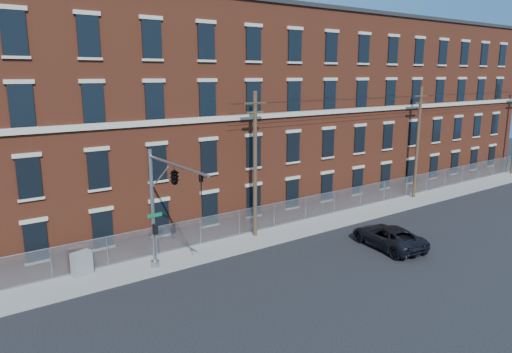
{
  "coord_description": "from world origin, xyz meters",
  "views": [
    {
      "loc": [
        -16.24,
        -19.85,
        11.18
      ],
      "look_at": [
        0.93,
        4.0,
        4.77
      ],
      "focal_mm": 32.91,
      "sensor_mm": 36.0,
      "label": 1
    }
  ],
  "objects_px": {
    "utility_pole_near": "(255,162)",
    "utility_cabinet": "(82,263)",
    "traffic_signal_mast": "(169,187)",
    "pickup_truck": "(388,237)"
  },
  "relations": [
    {
      "from": "utility_pole_near",
      "to": "pickup_truck",
      "type": "height_order",
      "value": "utility_pole_near"
    },
    {
      "from": "traffic_signal_mast",
      "to": "utility_cabinet",
      "type": "xyz_separation_m",
      "value": [
        -3.78,
        3.7,
        -4.58
      ]
    },
    {
      "from": "traffic_signal_mast",
      "to": "utility_cabinet",
      "type": "relative_size",
      "value": 5.12
    },
    {
      "from": "pickup_truck",
      "to": "utility_cabinet",
      "type": "distance_m",
      "value": 19.06
    },
    {
      "from": "traffic_signal_mast",
      "to": "utility_pole_near",
      "type": "bearing_deg",
      "value": 23.14
    },
    {
      "from": "utility_pole_near",
      "to": "utility_cabinet",
      "type": "bearing_deg",
      "value": 178.65
    },
    {
      "from": "utility_pole_near",
      "to": "utility_cabinet",
      "type": "height_order",
      "value": "utility_pole_near"
    },
    {
      "from": "utility_pole_near",
      "to": "traffic_signal_mast",
      "type": "bearing_deg",
      "value": -156.86
    },
    {
      "from": "traffic_signal_mast",
      "to": "pickup_truck",
      "type": "height_order",
      "value": "traffic_signal_mast"
    },
    {
      "from": "traffic_signal_mast",
      "to": "pickup_truck",
      "type": "bearing_deg",
      "value": -13.54
    }
  ]
}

